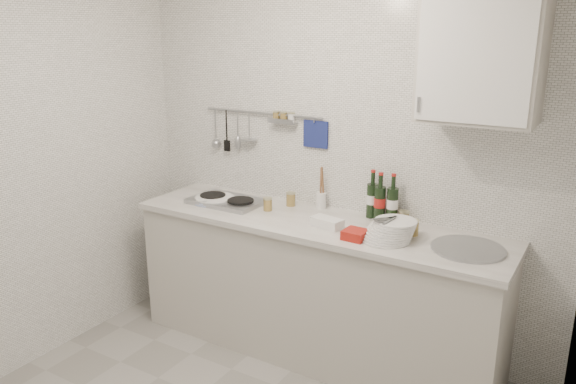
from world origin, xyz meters
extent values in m
cube|color=silver|center=(0.00, 1.40, 1.25)|extent=(3.00, 0.02, 2.50)
cube|color=silver|center=(-1.50, 0.00, 1.25)|extent=(0.02, 2.80, 2.50)
cube|color=silver|center=(1.50, 0.00, 1.25)|extent=(0.02, 2.80, 2.50)
cube|color=#B5B1A7|center=(0.00, 1.10, 0.44)|extent=(2.40, 0.60, 0.88)
cube|color=silver|center=(0.00, 1.10, 0.90)|extent=(2.44, 0.64, 0.04)
cube|color=black|center=(0.00, 1.12, 0.05)|extent=(2.34, 0.52, 0.10)
cube|color=#93969B|center=(-0.70, 1.10, 0.94)|extent=(0.50, 0.32, 0.03)
cylinder|color=black|center=(-0.82, 1.10, 0.96)|extent=(0.18, 0.18, 0.01)
cylinder|color=black|center=(-0.58, 1.10, 0.96)|extent=(0.18, 0.18, 0.01)
cylinder|color=#93969B|center=(0.95, 1.10, 0.93)|extent=(0.40, 0.40, 0.02)
cylinder|color=#93969B|center=(0.95, 1.10, 0.87)|extent=(0.34, 0.34, 0.10)
cylinder|color=#93969B|center=(-0.58, 1.37, 1.52)|extent=(0.95, 0.02, 0.02)
cube|color=navy|center=(-0.16, 1.39, 1.41)|extent=(0.18, 0.02, 0.18)
cube|color=#B5B1A7|center=(0.90, 1.22, 1.95)|extent=(0.60, 0.35, 0.70)
cube|color=white|center=(0.90, 1.04, 1.95)|extent=(0.56, 0.01, 0.66)
cylinder|color=#93969B|center=(0.64, 1.03, 1.70)|extent=(0.01, 0.01, 0.08)
cylinder|color=#5371BC|center=(-0.80, 1.07, 0.93)|extent=(0.28, 0.28, 0.01)
cylinder|color=#5371BC|center=(-0.79, 1.08, 0.94)|extent=(0.28, 0.28, 0.01)
cylinder|color=#5371BC|center=(-0.79, 1.08, 0.95)|extent=(0.27, 0.27, 0.01)
cylinder|color=white|center=(0.50, 1.01, 0.93)|extent=(0.29, 0.29, 0.01)
cylinder|color=white|center=(0.51, 1.01, 0.94)|extent=(0.28, 0.28, 0.01)
cylinder|color=white|center=(0.52, 1.01, 0.95)|extent=(0.28, 0.28, 0.01)
cylinder|color=white|center=(0.52, 1.02, 0.97)|extent=(0.27, 0.27, 0.01)
cylinder|color=white|center=(0.53, 1.02, 0.98)|extent=(0.26, 0.26, 0.01)
cylinder|color=white|center=(0.53, 1.03, 0.99)|extent=(0.26, 0.26, 0.01)
cylinder|color=white|center=(0.54, 1.03, 1.01)|extent=(0.25, 0.25, 0.01)
cylinder|color=white|center=(0.55, 1.03, 1.02)|extent=(0.25, 0.25, 0.01)
cylinder|color=white|center=(0.55, 1.04, 1.03)|extent=(0.24, 0.24, 0.01)
cube|color=white|center=(0.12, 1.03, 0.95)|extent=(0.21, 0.13, 0.06)
cube|color=#B11B13|center=(0.35, 0.93, 0.95)|extent=(0.13, 0.13, 0.05)
cylinder|color=white|center=(-0.09, 1.34, 0.97)|extent=(0.07, 0.07, 0.11)
cylinder|color=brown|center=(-0.08, 1.34, 1.11)|extent=(0.02, 0.05, 0.21)
cylinder|color=brown|center=(-0.10, 1.35, 1.10)|extent=(0.03, 0.04, 0.19)
cylinder|color=olive|center=(-0.29, 1.28, 0.96)|extent=(0.06, 0.06, 0.08)
cylinder|color=tan|center=(-0.29, 1.28, 1.01)|extent=(0.07, 0.07, 0.01)
cylinder|color=olive|center=(0.50, 1.32, 0.96)|extent=(0.06, 0.06, 0.07)
cylinder|color=tan|center=(0.50, 1.32, 1.00)|extent=(0.07, 0.07, 0.01)
cylinder|color=olive|center=(0.61, 1.16, 0.96)|extent=(0.06, 0.06, 0.09)
cylinder|color=tan|center=(0.61, 1.16, 1.01)|extent=(0.07, 0.07, 0.01)
cylinder|color=olive|center=(-0.37, 1.11, 0.96)|extent=(0.06, 0.06, 0.08)
cylinder|color=tan|center=(-0.37, 1.11, 1.00)|extent=(0.06, 0.06, 0.01)
camera|label=1|loc=(1.58, -1.85, 2.08)|focal=35.00mm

